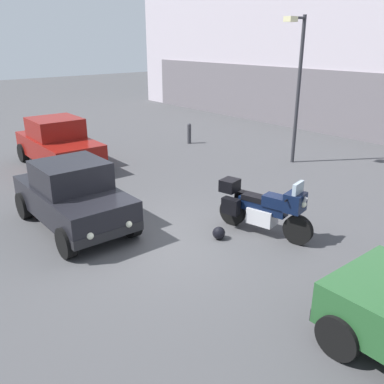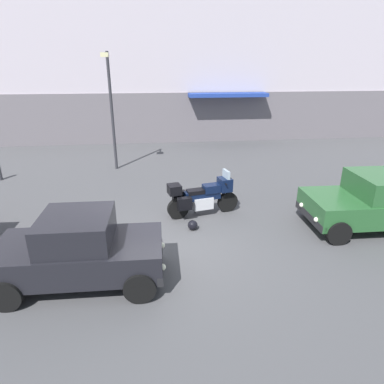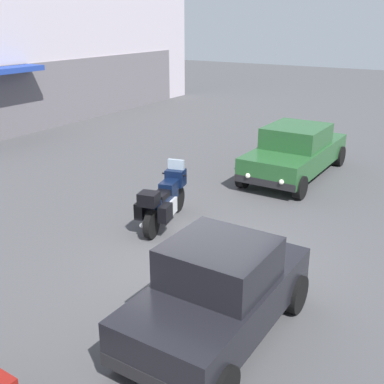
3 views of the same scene
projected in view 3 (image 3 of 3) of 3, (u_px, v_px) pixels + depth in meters
The scene contains 5 objects.
ground_plane at pixel (208, 265), 9.26m from camera, with size 80.00×80.00×0.00m, color #424244.
motorcycle at pixel (164, 199), 10.87m from camera, with size 2.24×1.00×1.36m.
helmet at pixel (190, 234), 10.26m from camera, with size 0.28×0.28×0.28m, color black.
car_sedan_far at pixel (296, 151), 14.19m from camera, with size 4.61×1.98×1.56m.
car_compact_side at pixel (219, 292), 6.93m from camera, with size 3.50×1.76×1.56m.
Camera 3 is at (-7.15, -4.00, 4.55)m, focal length 44.20 mm.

